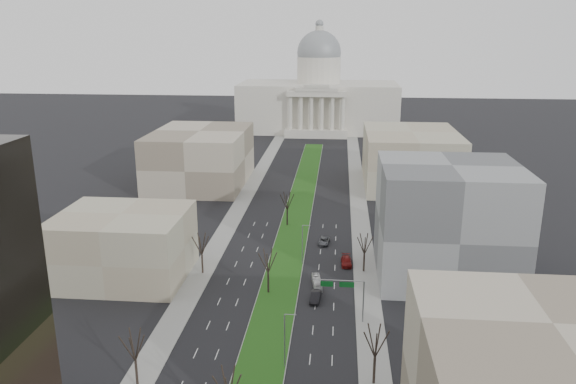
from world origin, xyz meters
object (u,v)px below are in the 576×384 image
Objects in this scene: car_red at (346,261)px; box_van at (317,282)px; car_grey_far at (324,241)px; car_black at (315,297)px.

car_red is 13.07m from box_van.
car_red is 1.09× the size of car_grey_far.
box_van is (-6.05, -11.58, 0.09)m from car_red.
box_van is at bearing -119.64° from car_red.
car_red is at bearing 54.22° from box_van.
box_van reaches higher than car_grey_far.
box_van is at bearing 94.46° from car_black.
car_red is 0.87× the size of box_van.
car_grey_far is at bearing 93.10° from car_black.
car_grey_far is 23.77m from box_van.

